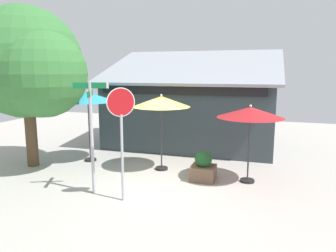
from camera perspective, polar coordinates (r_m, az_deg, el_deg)
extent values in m
cube|color=#ADA8A0|center=(10.00, -1.71, -10.51)|extent=(28.00, 28.00, 0.10)
cube|color=#333D42|center=(14.70, 4.25, 2.42)|extent=(7.26, 4.17, 3.07)
cube|color=#999EA8|center=(14.43, 4.21, 10.68)|extent=(7.76, 4.68, 1.59)
cube|color=black|center=(12.52, 2.04, 6.59)|extent=(6.66, 0.16, 0.44)
cylinder|color=#A8AAB2|center=(9.08, -13.50, -2.24)|extent=(0.09, 0.09, 3.14)
cube|color=#116B38|center=(8.90, -13.88, 7.07)|extent=(0.83, 0.38, 0.16)
cube|color=#116B38|center=(8.91, -13.82, 5.65)|extent=(0.38, 0.83, 0.16)
cube|color=white|center=(8.84, -10.80, 7.16)|extent=(0.07, 0.05, 0.16)
cylinder|color=#A8AAB2|center=(8.48, -8.21, -5.76)|extent=(0.07, 0.07, 2.33)
cylinder|color=white|center=(8.21, -8.47, 4.25)|extent=(0.57, 0.51, 0.75)
cylinder|color=red|center=(8.21, -8.47, 4.25)|extent=(0.54, 0.49, 0.70)
cylinder|color=black|center=(12.72, -13.72, -5.89)|extent=(0.44, 0.44, 0.08)
cylinder|color=#333335|center=(12.46, -13.93, -0.88)|extent=(0.05, 0.05, 2.34)
cone|color=#2D99BC|center=(12.29, -14.18, 5.07)|extent=(2.11, 2.11, 0.35)
sphere|color=silver|center=(12.28, -14.22, 6.02)|extent=(0.08, 0.08, 0.08)
cylinder|color=black|center=(11.31, -1.16, -7.59)|extent=(0.44, 0.44, 0.08)
cylinder|color=#333335|center=(11.03, -1.18, -2.15)|extent=(0.05, 0.05, 2.27)
cone|color=#EAD14C|center=(10.84, -1.20, 4.43)|extent=(1.98, 1.98, 0.36)
sphere|color=silver|center=(10.82, -1.21, 5.54)|extent=(0.08, 0.08, 0.08)
cylinder|color=black|center=(10.40, 14.04, -9.48)|extent=(0.44, 0.44, 0.08)
cylinder|color=#333335|center=(10.12, 14.27, -4.10)|extent=(0.05, 0.05, 2.09)
cone|color=#B21E23|center=(9.91, 14.56, 2.40)|extent=(2.01, 2.01, 0.32)
sphere|color=silver|center=(9.89, 14.60, 3.50)|extent=(0.08, 0.08, 0.08)
cylinder|color=brown|center=(12.49, -23.31, -1.54)|extent=(0.40, 0.40, 2.27)
sphere|color=#387538|center=(12.28, -24.14, 10.37)|extent=(3.86, 3.86, 3.86)
sphere|color=#387538|center=(11.23, -21.53, 8.69)|extent=(2.86, 2.86, 2.86)
cube|color=brown|center=(10.28, 6.32, -8.35)|extent=(0.76, 0.76, 0.46)
sphere|color=#1E4C23|center=(10.14, 6.37, -5.93)|extent=(0.55, 0.55, 0.55)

